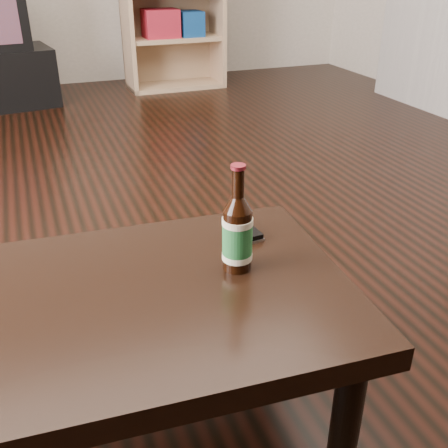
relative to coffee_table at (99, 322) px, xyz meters
name	(u,v)px	position (x,y,z in m)	size (l,w,h in m)	color
floor	(171,245)	(0.37, 0.84, -0.34)	(5.00, 6.00, 0.01)	black
coffee_table	(99,322)	(0.00, 0.00, 0.00)	(1.07, 0.67, 0.39)	black
beer_bottle	(237,234)	(0.30, 0.02, 0.13)	(0.08, 0.08, 0.24)	black
phone	(245,231)	(0.38, 0.15, 0.06)	(0.06, 0.11, 0.02)	#B7B7B9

